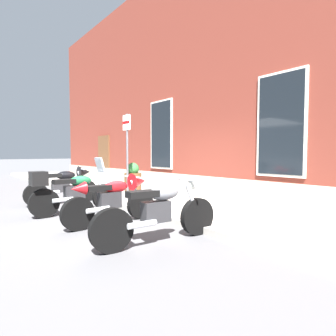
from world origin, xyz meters
TOP-DOWN VIEW (x-y plane):
  - ground_plane at (0.00, 0.00)m, footprint 140.00×140.00m
  - sidewalk at (0.00, 1.43)m, footprint 28.76×2.85m
  - brick_pub_facade at (0.00, 5.97)m, footprint 22.76×6.34m
  - motorcycle_black_sport at (-2.13, -0.78)m, footprint 0.62×1.99m
  - motorcycle_green_touring at (-0.71, -1.13)m, footprint 0.62×2.08m
  - motorcycle_red_sport at (0.70, -0.78)m, footprint 0.62×2.01m
  - motorcycle_grey_naked at (2.18, -0.83)m, footprint 0.62×2.19m
  - parking_sign at (-1.28, 0.73)m, footprint 0.36×0.07m
  - barrel_planter at (-1.93, 1.35)m, footprint 0.58×0.58m

SIDE VIEW (x-z plane):
  - ground_plane at x=0.00m, z-range 0.00..0.00m
  - sidewalk at x=0.00m, z-range 0.00..0.13m
  - motorcycle_grey_naked at x=2.18m, z-range 0.00..0.97m
  - motorcycle_red_sport at x=0.70m, z-range 0.05..1.04m
  - motorcycle_green_touring at x=-0.71m, z-range -0.11..1.20m
  - barrel_planter at x=-1.93m, z-range 0.07..1.04m
  - motorcycle_black_sport at x=-2.13m, z-range 0.05..1.09m
  - parking_sign at x=-1.28m, z-range 0.48..2.91m
  - brick_pub_facade at x=0.00m, z-range -0.01..7.93m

